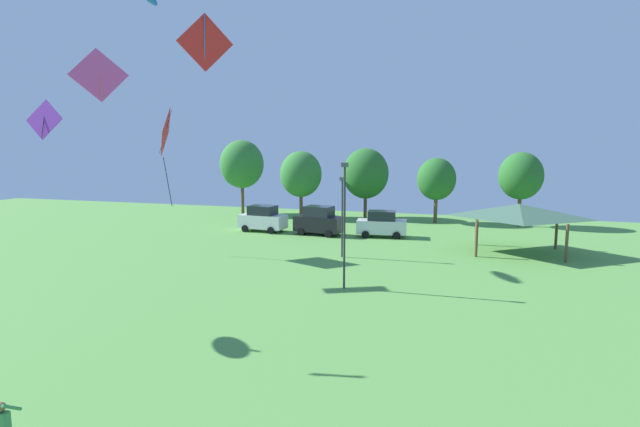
# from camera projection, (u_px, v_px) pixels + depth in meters

# --- Properties ---
(kite_flying_2) EXTENTS (2.52, 2.34, 3.28)m
(kite_flying_2) POSITION_uv_depth(u_px,v_px,m) (99.00, 75.00, 29.85)
(kite_flying_2) COLOR #E54C93
(kite_flying_5) EXTENTS (1.59, 0.53, 1.55)m
(kite_flying_5) POSITION_uv_depth(u_px,v_px,m) (44.00, 120.00, 18.99)
(kite_flying_5) COLOR purple
(kite_flying_8) EXTENTS (1.12, 0.88, 1.39)m
(kite_flying_8) POSITION_uv_depth(u_px,v_px,m) (205.00, 43.00, 12.31)
(kite_flying_8) COLOR red
(kite_flying_9) EXTENTS (1.64, 3.14, 7.04)m
(kite_flying_9) POSITION_uv_depth(u_px,v_px,m) (166.00, 134.00, 35.37)
(kite_flying_9) COLOR red
(parked_car_leftmost) EXTENTS (4.36, 2.37, 2.37)m
(parked_car_leftmost) POSITION_uv_depth(u_px,v_px,m) (263.00, 219.00, 45.38)
(parked_car_leftmost) COLOR silver
(parked_car_leftmost) RESTS_ON ground
(parked_car_second_from_left) EXTENTS (4.41, 2.48, 2.54)m
(parked_car_second_from_left) POSITION_uv_depth(u_px,v_px,m) (319.00, 221.00, 43.60)
(parked_car_second_from_left) COLOR black
(parked_car_second_from_left) RESTS_ON ground
(parked_car_third_from_left) EXTENTS (4.37, 2.38, 2.25)m
(parked_car_third_from_left) POSITION_uv_depth(u_px,v_px,m) (382.00, 224.00, 42.61)
(parked_car_third_from_left) COLOR silver
(parked_car_third_from_left) RESTS_ON ground
(park_pavilion) EXTENTS (7.44, 5.81, 3.60)m
(park_pavilion) POSITION_uv_depth(u_px,v_px,m) (519.00, 211.00, 35.98)
(park_pavilion) COLOR brown
(park_pavilion) RESTS_ON ground
(light_post_0) EXTENTS (0.36, 0.20, 6.87)m
(light_post_0) POSITION_uv_depth(u_px,v_px,m) (344.00, 219.00, 26.86)
(light_post_0) COLOR #2D2D33
(light_post_0) RESTS_ON ground
(light_post_1) EXTENTS (0.36, 0.20, 5.61)m
(light_post_1) POSITION_uv_depth(u_px,v_px,m) (342.00, 212.00, 34.60)
(light_post_1) COLOR #2D2D33
(light_post_1) RESTS_ON ground
(treeline_tree_0) EXTENTS (4.94, 4.94, 8.42)m
(treeline_tree_0) POSITION_uv_depth(u_px,v_px,m) (242.00, 164.00, 56.48)
(treeline_tree_0) COLOR brown
(treeline_tree_0) RESTS_ON ground
(treeline_tree_1) EXTENTS (4.49, 4.49, 7.21)m
(treeline_tree_1) POSITION_uv_depth(u_px,v_px,m) (301.00, 174.00, 53.60)
(treeline_tree_1) COLOR brown
(treeline_tree_1) RESTS_ON ground
(treeline_tree_2) EXTENTS (4.91, 4.91, 7.50)m
(treeline_tree_2) POSITION_uv_depth(u_px,v_px,m) (366.00, 174.00, 53.46)
(treeline_tree_2) COLOR brown
(treeline_tree_2) RESTS_ON ground
(treeline_tree_3) EXTENTS (3.86, 3.86, 6.57)m
(treeline_tree_3) POSITION_uv_depth(u_px,v_px,m) (436.00, 179.00, 50.09)
(treeline_tree_3) COLOR brown
(treeline_tree_3) RESTS_ON ground
(treeline_tree_4) EXTENTS (4.15, 4.15, 7.17)m
(treeline_tree_4) POSITION_uv_depth(u_px,v_px,m) (521.00, 176.00, 47.91)
(treeline_tree_4) COLOR brown
(treeline_tree_4) RESTS_ON ground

